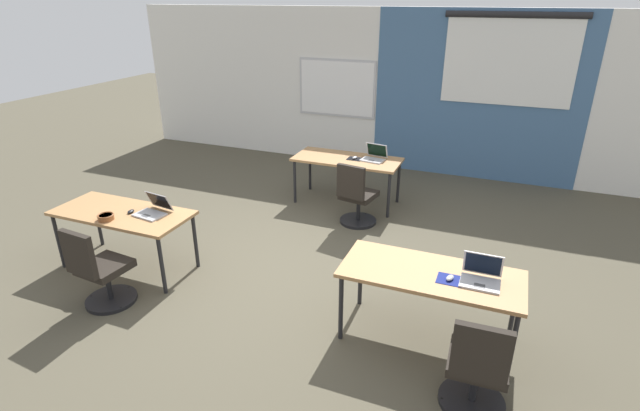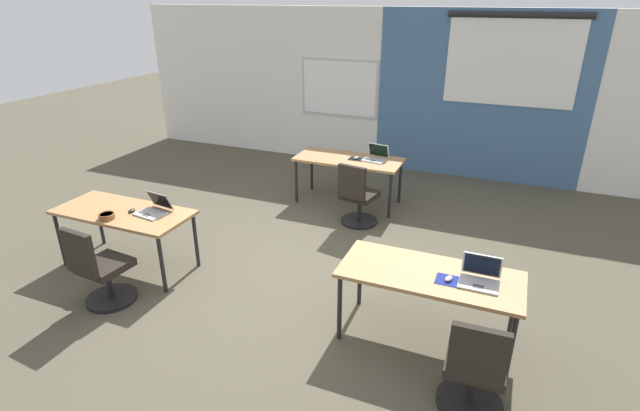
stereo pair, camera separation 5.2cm
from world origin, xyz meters
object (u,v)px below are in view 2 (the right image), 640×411
at_px(mouse_far_right, 356,158).
at_px(mouse_near_left_inner, 132,211).
at_px(mouse_near_right_end, 449,278).
at_px(chair_near_right_end, 474,373).
at_px(laptop_near_left_inner, 154,209).
at_px(desk_near_right, 430,279).
at_px(desk_far_center, 349,162).
at_px(chair_near_left_inner, 100,272).
at_px(snack_bowl, 107,216).
at_px(chair_far_right, 357,200).
at_px(desk_near_left, 123,215).
at_px(laptop_far_right, 376,157).
at_px(laptop_near_right_end, 480,277).

bearing_deg(mouse_far_right, mouse_near_left_inner, -121.89).
height_order(mouse_near_right_end, chair_near_right_end, chair_near_right_end).
xyz_separation_m(laptop_near_left_inner, mouse_near_left_inner, (-0.25, -0.08, -0.03)).
bearing_deg(desk_near_right, desk_far_center, 122.01).
distance_m(mouse_far_right, laptop_near_left_inner, 3.11).
relative_size(mouse_near_left_inner, mouse_near_right_end, 0.95).
xyz_separation_m(desk_far_center, mouse_near_right_end, (1.92, -2.86, 0.08)).
xyz_separation_m(chair_near_left_inner, chair_near_right_end, (3.70, -0.02, 0.00)).
xyz_separation_m(mouse_near_right_end, snack_bowl, (-3.67, -0.16, 0.01)).
bearing_deg(desk_far_center, chair_near_right_end, -57.54).
distance_m(desk_far_center, chair_far_right, 0.83).
bearing_deg(laptop_near_left_inner, desk_far_center, 71.09).
bearing_deg(snack_bowl, desk_far_center, 59.95).
distance_m(desk_near_right, mouse_near_left_inner, 3.38).
xyz_separation_m(desk_near_left, snack_bowl, (-0.00, -0.23, 0.10)).
height_order(laptop_near_left_inner, mouse_near_left_inner, laptop_near_left_inner).
bearing_deg(desk_far_center, laptop_far_right, 11.81).
bearing_deg(laptop_far_right, desk_near_right, -56.44).
relative_size(desk_near_left, laptop_near_left_inner, 4.31).
relative_size(mouse_near_right_end, chair_near_right_end, 0.12).
bearing_deg(laptop_near_left_inner, desk_near_right, 6.35).
distance_m(desk_near_right, chair_near_left_inner, 3.29).
xyz_separation_m(desk_near_left, chair_near_left_inner, (0.30, -0.71, -0.28)).
relative_size(desk_near_right, desk_far_center, 1.00).
bearing_deg(chair_near_left_inner, laptop_far_right, -111.89).
distance_m(laptop_near_left_inner, mouse_near_right_end, 3.30).
bearing_deg(laptop_far_right, chair_near_right_end, -54.49).
height_order(laptop_far_right, laptop_near_left_inner, laptop_far_right).
distance_m(mouse_near_left_inner, mouse_near_right_end, 3.55).
xyz_separation_m(mouse_far_right, mouse_near_left_inner, (-1.74, -2.80, -0.00)).
relative_size(laptop_far_right, chair_near_right_end, 0.40).
xyz_separation_m(desk_near_right, chair_far_right, (-1.37, 2.11, -0.28)).
relative_size(desk_near_left, laptop_far_right, 4.32).
bearing_deg(snack_bowl, laptop_near_right_end, 3.43).
bearing_deg(chair_near_right_end, mouse_near_left_inner, -12.56).
xyz_separation_m(desk_near_left, laptop_near_right_end, (3.92, 0.01, 0.11)).
height_order(chair_near_left_inner, laptop_near_right_end, laptop_near_right_end).
bearing_deg(snack_bowl, desk_near_right, 3.75).
relative_size(mouse_far_right, snack_bowl, 0.63).
height_order(desk_near_right, desk_far_center, same).
height_order(mouse_near_left_inner, mouse_near_right_end, mouse_near_right_end).
height_order(mouse_far_right, laptop_near_left_inner, laptop_near_left_inner).
height_order(desk_far_center, chair_near_right_end, chair_near_right_end).
distance_m(mouse_near_right_end, snack_bowl, 3.68).
xyz_separation_m(laptop_far_right, chair_near_right_end, (1.85, -3.61, -0.39)).
bearing_deg(desk_near_right, laptop_near_left_inner, 178.34).
xyz_separation_m(chair_far_right, chair_near_left_inner, (-1.83, -2.82, 0.00)).
relative_size(chair_near_left_inner, snack_bowl, 5.18).
height_order(laptop_near_right_end, snack_bowl, laptop_near_right_end).
distance_m(mouse_far_right, chair_near_left_inner, 3.88).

